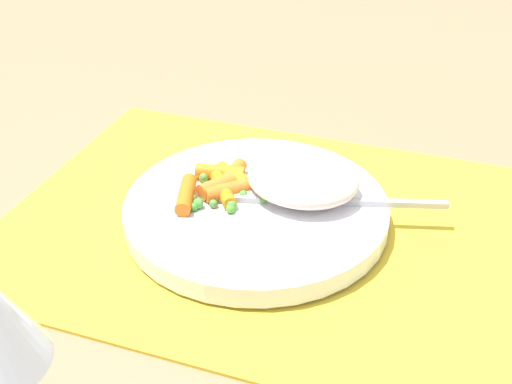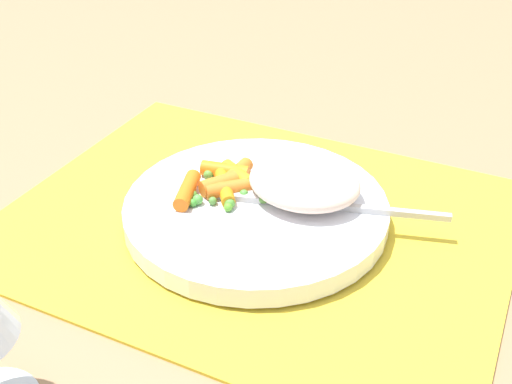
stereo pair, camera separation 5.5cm
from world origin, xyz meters
name	(u,v)px [view 2 (the right image)]	position (x,y,z in m)	size (l,w,h in m)	color
ground_plane	(256,223)	(0.00, 0.00, 0.00)	(2.40, 2.40, 0.00)	#997551
placemat	(256,221)	(0.00, 0.00, 0.00)	(0.45, 0.36, 0.01)	gold
plate	(256,210)	(0.00, 0.00, 0.02)	(0.24, 0.24, 0.02)	white
rice_mound	(304,182)	(-0.04, -0.03, 0.04)	(0.10, 0.09, 0.03)	beige
carrot_portion	(223,181)	(0.04, -0.01, 0.03)	(0.07, 0.09, 0.02)	orange
pea_scatter	(221,195)	(0.03, 0.01, 0.03)	(0.07, 0.06, 0.01)	#528E3B
fork	(306,203)	(-0.04, -0.01, 0.03)	(0.20, 0.07, 0.01)	silver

